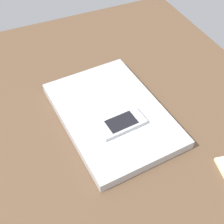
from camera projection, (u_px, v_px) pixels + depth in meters
desk_surface at (142, 146)px, 71.38cm from camera, size 120.00×80.00×3.00cm
laptop_closed at (112, 114)px, 74.51cm from camera, size 35.48×25.79×2.42cm
cell_phone_on_laptop at (121, 123)px, 70.23cm from camera, size 6.39×11.43×1.10cm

